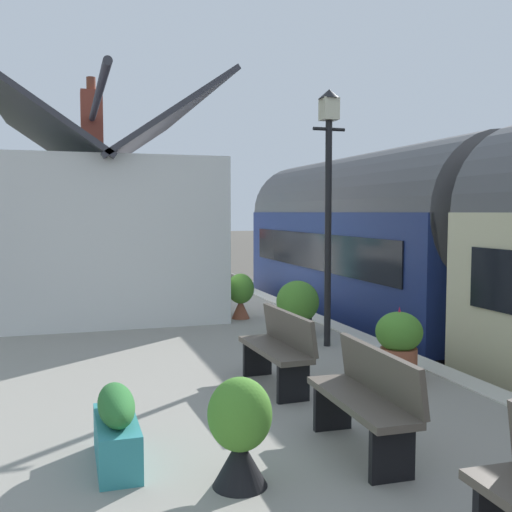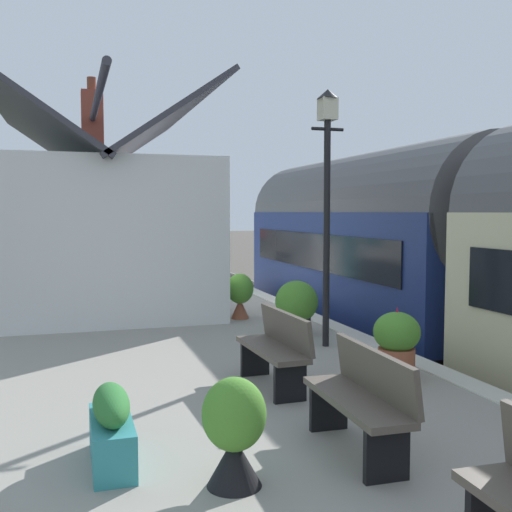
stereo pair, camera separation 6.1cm
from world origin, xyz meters
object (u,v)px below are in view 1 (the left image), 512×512
(bench_near_building, at_px, (279,347))
(planter_by_door, at_px, (79,262))
(station_building, at_px, (99,229))
(bench_mid_platform, at_px, (133,254))
(planter_bench_right, at_px, (298,305))
(planter_bench_left, at_px, (241,293))
(planter_edge_near, at_px, (116,427))
(lamp_post_platform, at_px, (329,169))
(bench_by_lamp, at_px, (366,397))
(station_sign_board, at_px, (184,237))
(planter_edge_far, at_px, (399,341))
(planter_under_sign, at_px, (240,430))

(bench_near_building, height_order, planter_by_door, bench_near_building)
(station_building, xyz_separation_m, bench_mid_platform, (8.21, -1.62, -1.15))
(planter_bench_right, bearing_deg, planter_bench_left, 17.15)
(bench_mid_platform, height_order, planter_edge_near, bench_mid_platform)
(station_building, xyz_separation_m, planter_bench_right, (-5.01, -2.94, -1.16))
(planter_bench_left, height_order, planter_by_door, planter_bench_left)
(planter_bench_right, height_order, planter_by_door, planter_bench_right)
(planter_bench_right, bearing_deg, planter_by_door, 14.71)
(planter_edge_near, height_order, lamp_post_platform, lamp_post_platform)
(bench_near_building, relative_size, planter_bench_left, 1.65)
(bench_by_lamp, bearing_deg, bench_mid_platform, 0.17)
(bench_by_lamp, height_order, lamp_post_platform, lamp_post_platform)
(bench_by_lamp, height_order, station_sign_board, station_sign_board)
(bench_mid_platform, height_order, lamp_post_platform, lamp_post_platform)
(bench_by_lamp, xyz_separation_m, planter_edge_far, (1.93, -1.47, -0.03))
(planter_by_door, bearing_deg, planter_bench_right, -165.29)
(bench_near_building, xyz_separation_m, planter_by_door, (15.23, 1.93, -0.19))
(planter_under_sign, bearing_deg, bench_mid_platform, -3.53)
(bench_near_building, height_order, planter_edge_far, bench_near_building)
(planter_edge_near, relative_size, planter_bench_right, 1.03)
(station_building, height_order, bench_near_building, station_building)
(planter_under_sign, bearing_deg, lamp_post_platform, -31.93)
(planter_edge_far, relative_size, planter_edge_near, 0.96)
(station_building, distance_m, lamp_post_platform, 6.80)
(planter_bench_right, bearing_deg, bench_by_lamp, 165.18)
(bench_mid_platform, bearing_deg, planter_bench_right, -174.29)
(station_building, relative_size, planter_bench_left, 9.48)
(bench_near_building, bearing_deg, planter_edge_far, -92.01)
(planter_by_door, xyz_separation_m, lamp_post_platform, (-13.42, -3.35, 2.37))
(bench_mid_platform, height_order, bench_by_lamp, same)
(planter_bench_left, relative_size, lamp_post_platform, 0.22)
(planter_bench_right, bearing_deg, planter_edge_near, 143.32)
(planter_bench_left, bearing_deg, planter_edge_far, -171.02)
(bench_by_lamp, relative_size, planter_bench_right, 1.59)
(bench_mid_platform, distance_m, planter_edge_near, 17.74)
(station_sign_board, bearing_deg, planter_edge_near, 167.32)
(planter_bench_right, distance_m, planter_bench_left, 1.74)
(planter_edge_near, xyz_separation_m, planter_bench_right, (4.42, -3.29, 0.17))
(planter_bench_right, xyz_separation_m, lamp_post_platform, (-1.00, -0.09, 2.18))
(bench_near_building, distance_m, bench_mid_platform, 16.02)
(planter_edge_near, distance_m, lamp_post_platform, 5.35)
(planter_edge_near, relative_size, lamp_post_platform, 0.24)
(bench_mid_platform, bearing_deg, planter_bench_left, -175.99)
(station_building, relative_size, planter_by_door, 8.36)
(bench_by_lamp, relative_size, planter_edge_far, 1.60)
(planter_under_sign, bearing_deg, station_building, 2.78)
(planter_under_sign, xyz_separation_m, planter_bench_left, (6.73, -1.94, 0.06))
(bench_by_lamp, bearing_deg, planter_edge_near, 79.48)
(planter_edge_far, height_order, planter_under_sign, planter_edge_far)
(planter_under_sign, height_order, planter_bench_right, planter_bench_right)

